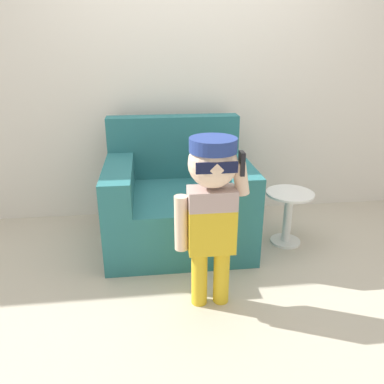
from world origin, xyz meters
name	(u,v)px	position (x,y,z in m)	size (l,w,h in m)	color
ground_plane	(199,248)	(0.00, 0.00, 0.00)	(10.00, 10.00, 0.00)	#BCB29E
wall_back	(188,71)	(0.00, 0.77, 1.30)	(10.00, 0.05, 2.60)	silver
armchair	(177,201)	(-0.16, 0.19, 0.33)	(1.11, 0.96, 0.96)	#286B70
person_child	(211,199)	(-0.03, -0.67, 0.70)	(0.43, 0.32, 1.05)	gold
side_table	(288,213)	(0.71, 0.01, 0.27)	(0.37, 0.37, 0.44)	white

